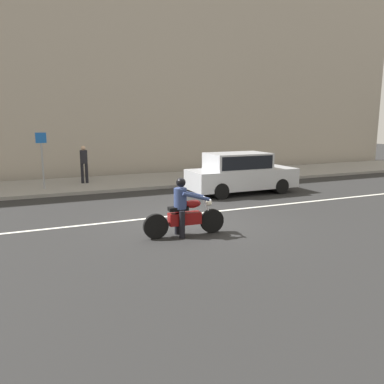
{
  "coord_description": "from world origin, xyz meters",
  "views": [
    {
      "loc": [
        -4.52,
        -10.35,
        3.02
      ],
      "look_at": [
        -0.34,
        -0.81,
        1.09
      ],
      "focal_mm": 35.74,
      "sensor_mm": 36.0,
      "label": 1
    }
  ],
  "objects_px": {
    "motorcycle_with_rider_denim_blue": "(184,212)",
    "parked_sedan_silver": "(240,173)",
    "pedestrian_bystander": "(84,161)",
    "street_sign_post": "(42,154)"
  },
  "relations": [
    {
      "from": "street_sign_post",
      "to": "motorcycle_with_rider_denim_blue",
      "type": "bearing_deg",
      "value": -69.73
    },
    {
      "from": "street_sign_post",
      "to": "parked_sedan_silver",
      "type": "bearing_deg",
      "value": -25.61
    },
    {
      "from": "motorcycle_with_rider_denim_blue",
      "to": "pedestrian_bystander",
      "type": "relative_size",
      "value": 1.28
    },
    {
      "from": "motorcycle_with_rider_denim_blue",
      "to": "parked_sedan_silver",
      "type": "relative_size",
      "value": 0.49
    },
    {
      "from": "pedestrian_bystander",
      "to": "motorcycle_with_rider_denim_blue",
      "type": "bearing_deg",
      "value": -82.32
    },
    {
      "from": "parked_sedan_silver",
      "to": "motorcycle_with_rider_denim_blue",
      "type": "bearing_deg",
      "value": -133.78
    },
    {
      "from": "motorcycle_with_rider_denim_blue",
      "to": "parked_sedan_silver",
      "type": "distance_m",
      "value": 6.55
    },
    {
      "from": "motorcycle_with_rider_denim_blue",
      "to": "parked_sedan_silver",
      "type": "height_order",
      "value": "parked_sedan_silver"
    },
    {
      "from": "parked_sedan_silver",
      "to": "street_sign_post",
      "type": "relative_size",
      "value": 1.9
    },
    {
      "from": "pedestrian_bystander",
      "to": "parked_sedan_silver",
      "type": "bearing_deg",
      "value": -38.19
    }
  ]
}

